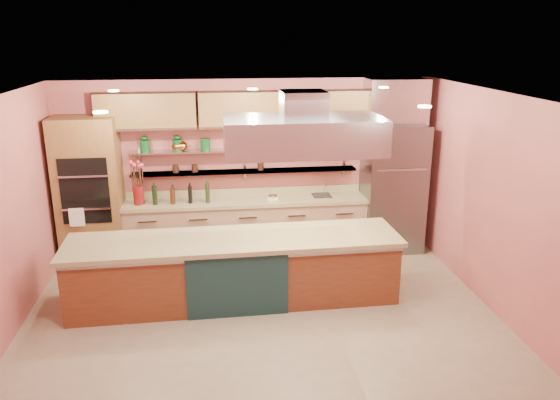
{
  "coord_description": "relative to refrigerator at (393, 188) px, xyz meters",
  "views": [
    {
      "loc": [
        -0.56,
        -6.15,
        3.5
      ],
      "look_at": [
        0.34,
        1.0,
        1.27
      ],
      "focal_mm": 35.0,
      "sensor_mm": 36.0,
      "label": 1
    }
  ],
  "objects": [
    {
      "name": "island",
      "position": [
        -2.67,
        -1.55,
        -0.6
      ],
      "size": [
        4.32,
        1.03,
        0.9
      ],
      "primitive_type": "cube",
      "rotation": [
        0.0,
        0.0,
        0.02
      ],
      "color": "brown",
      "rests_on": "floor"
    },
    {
      "name": "refrigerator",
      "position": [
        0.0,
        0.0,
        0.0
      ],
      "size": [
        0.95,
        0.72,
        2.1
      ],
      "primitive_type": "cube",
      "color": "slate",
      "rests_on": "floor"
    },
    {
      "name": "copper_kettle",
      "position": [
        -3.39,
        0.23,
        0.74
      ],
      "size": [
        0.22,
        0.22,
        0.15
      ],
      "primitive_type": "ellipsoid",
      "rotation": [
        0.0,
        0.0,
        -0.21
      ],
      "color": "#C1752C",
      "rests_on": "wall_shelf_upper"
    },
    {
      "name": "range_hood",
      "position": [
        -1.77,
        -1.55,
        1.2
      ],
      "size": [
        2.0,
        1.0,
        0.45
      ],
      "primitive_type": "cube",
      "color": "#A8ABAF",
      "rests_on": "ceiling"
    },
    {
      "name": "ceiling",
      "position": [
        -2.35,
        -2.14,
        1.75
      ],
      "size": [
        6.0,
        5.0,
        0.02
      ],
      "primitive_type": "cube",
      "color": "black",
      "rests_on": "wall_back"
    },
    {
      "name": "oven_stack",
      "position": [
        -4.8,
        0.04,
        0.1
      ],
      "size": [
        0.95,
        0.64,
        2.3
      ],
      "primitive_type": "cube",
      "color": "brown",
      "rests_on": "floor"
    },
    {
      "name": "kitchen_scale",
      "position": [
        -1.98,
        0.01,
        -0.08
      ],
      "size": [
        0.16,
        0.12,
        0.09
      ],
      "primitive_type": "cube",
      "rotation": [
        0.0,
        0.0,
        0.06
      ],
      "color": "white",
      "rests_on": "back_counter"
    },
    {
      "name": "floor",
      "position": [
        -2.35,
        -2.14,
        -1.06
      ],
      "size": [
        6.0,
        5.0,
        0.02
      ],
      "primitive_type": "cube",
      "color": "gray",
      "rests_on": "ground"
    },
    {
      "name": "wall_shelf_lower",
      "position": [
        -2.4,
        0.23,
        0.3
      ],
      "size": [
        3.6,
        0.26,
        0.03
      ],
      "primitive_type": "cube",
      "color": "#A8ABAF",
      "rests_on": "wall_back"
    },
    {
      "name": "wall_back",
      "position": [
        -2.35,
        0.36,
        0.35
      ],
      "size": [
        6.0,
        0.04,
        2.8
      ],
      "primitive_type": "cube",
      "color": "#BB5C58",
      "rests_on": "floor"
    },
    {
      "name": "ceiling_downlights",
      "position": [
        -2.35,
        -1.94,
        1.72
      ],
      "size": [
        4.0,
        2.8,
        0.02
      ],
      "primitive_type": "cube",
      "color": "#FFE5A5",
      "rests_on": "ceiling"
    },
    {
      "name": "bar_faucet",
      "position": [
        -1.11,
        0.11,
        -0.02
      ],
      "size": [
        0.03,
        0.03,
        0.2
      ],
      "primitive_type": "cylinder",
      "rotation": [
        0.0,
        0.0,
        -0.31
      ],
      "color": "white",
      "rests_on": "back_counter"
    },
    {
      "name": "wall_shelf_upper",
      "position": [
        -2.4,
        0.23,
        0.65
      ],
      "size": [
        3.6,
        0.26,
        0.03
      ],
      "primitive_type": "cube",
      "color": "#A8ABAF",
      "rests_on": "wall_back"
    },
    {
      "name": "back_counter",
      "position": [
        -2.4,
        0.06,
        -0.58
      ],
      "size": [
        3.84,
        0.64,
        0.93
      ],
      "primitive_type": "cube",
      "color": "#9E795F",
      "rests_on": "floor"
    },
    {
      "name": "oil_bottle_cluster",
      "position": [
        -3.42,
        0.01,
        0.03
      ],
      "size": [
        0.93,
        0.27,
        0.3
      ],
      "primitive_type": "cube",
      "rotation": [
        0.0,
        0.0,
        -0.01
      ],
      "color": "black",
      "rests_on": "back_counter"
    },
    {
      "name": "green_canister",
      "position": [
        -3.02,
        0.23,
        0.76
      ],
      "size": [
        0.19,
        0.19,
        0.18
      ],
      "primitive_type": "cylinder",
      "rotation": [
        0.0,
        0.0,
        -0.33
      ],
      "color": "#0F481B",
      "rests_on": "wall_shelf_upper"
    },
    {
      "name": "wall_right",
      "position": [
        0.65,
        -2.14,
        0.35
      ],
      "size": [
        0.04,
        5.0,
        2.8
      ],
      "primitive_type": "cube",
      "color": "#BB5C58",
      "rests_on": "floor"
    },
    {
      "name": "flower_vase",
      "position": [
        -4.07,
        0.01,
        0.02
      ],
      "size": [
        0.2,
        0.2,
        0.29
      ],
      "primitive_type": "cylinder",
      "rotation": [
        0.0,
        0.0,
        0.27
      ],
      "color": "maroon",
      "rests_on": "back_counter"
    },
    {
      "name": "upper_cabinets",
      "position": [
        -2.35,
        0.18,
        1.3
      ],
      "size": [
        4.6,
        0.36,
        0.55
      ],
      "primitive_type": "cube",
      "color": "brown",
      "rests_on": "wall_back"
    },
    {
      "name": "wall_front",
      "position": [
        -2.35,
        -4.64,
        0.35
      ],
      "size": [
        6.0,
        0.04,
        2.8
      ],
      "primitive_type": "cube",
      "color": "#BB5C58",
      "rests_on": "floor"
    }
  ]
}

